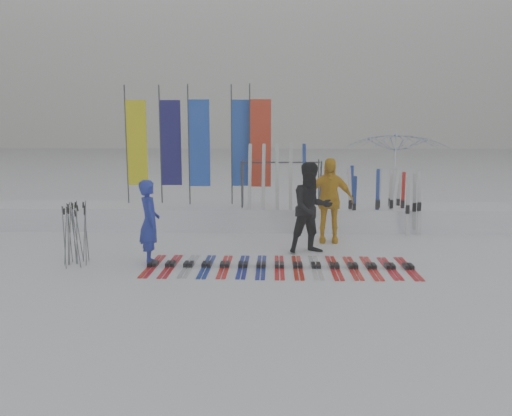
{
  "coord_description": "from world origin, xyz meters",
  "views": [
    {
      "loc": [
        0.56,
        -8.65,
        2.62
      ],
      "look_at": [
        0.2,
        1.6,
        1.0
      ],
      "focal_mm": 35.0,
      "sensor_mm": 36.0,
      "label": 1
    }
  ],
  "objects_px": {
    "person_black": "(311,208)",
    "person_yellow": "(328,200)",
    "tent_canopy": "(395,175)",
    "person_blue": "(150,222)",
    "ski_rack": "(281,178)",
    "ski_row": "(279,266)"
  },
  "relations": [
    {
      "from": "person_black",
      "to": "person_yellow",
      "type": "height_order",
      "value": "person_yellow"
    },
    {
      "from": "tent_canopy",
      "to": "person_yellow",
      "type": "bearing_deg",
      "value": -126.63
    },
    {
      "from": "person_black",
      "to": "tent_canopy",
      "type": "xyz_separation_m",
      "value": [
        2.73,
        4.1,
        0.33
      ]
    },
    {
      "from": "person_black",
      "to": "person_yellow",
      "type": "distance_m",
      "value": 1.17
    },
    {
      "from": "person_blue",
      "to": "ski_rack",
      "type": "xyz_separation_m",
      "value": [
        2.6,
        3.4,
        0.55
      ]
    },
    {
      "from": "person_yellow",
      "to": "ski_rack",
      "type": "relative_size",
      "value": 0.97
    },
    {
      "from": "person_blue",
      "to": "tent_canopy",
      "type": "height_order",
      "value": "tent_canopy"
    },
    {
      "from": "tent_canopy",
      "to": "person_black",
      "type": "bearing_deg",
      "value": -123.67
    },
    {
      "from": "person_blue",
      "to": "ski_row",
      "type": "height_order",
      "value": "person_blue"
    },
    {
      "from": "person_yellow",
      "to": "ski_row",
      "type": "bearing_deg",
      "value": -113.47
    },
    {
      "from": "person_blue",
      "to": "ski_rack",
      "type": "height_order",
      "value": "ski_rack"
    },
    {
      "from": "person_blue",
      "to": "person_black",
      "type": "height_order",
      "value": "person_black"
    },
    {
      "from": "person_black",
      "to": "ski_rack",
      "type": "distance_m",
      "value": 2.49
    },
    {
      "from": "person_black",
      "to": "person_yellow",
      "type": "bearing_deg",
      "value": 46.82
    },
    {
      "from": "ski_rack",
      "to": "person_blue",
      "type": "bearing_deg",
      "value": -127.41
    },
    {
      "from": "person_black",
      "to": "tent_canopy",
      "type": "height_order",
      "value": "tent_canopy"
    },
    {
      "from": "tent_canopy",
      "to": "ski_rack",
      "type": "bearing_deg",
      "value": -152.73
    },
    {
      "from": "person_black",
      "to": "ski_row",
      "type": "distance_m",
      "value": 1.66
    },
    {
      "from": "tent_canopy",
      "to": "ski_row",
      "type": "bearing_deg",
      "value": -122.86
    },
    {
      "from": "person_blue",
      "to": "person_yellow",
      "type": "height_order",
      "value": "person_yellow"
    },
    {
      "from": "person_blue",
      "to": "person_black",
      "type": "xyz_separation_m",
      "value": [
        3.21,
        1.02,
        0.14
      ]
    },
    {
      "from": "person_blue",
      "to": "ski_rack",
      "type": "bearing_deg",
      "value": -58.79
    }
  ]
}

